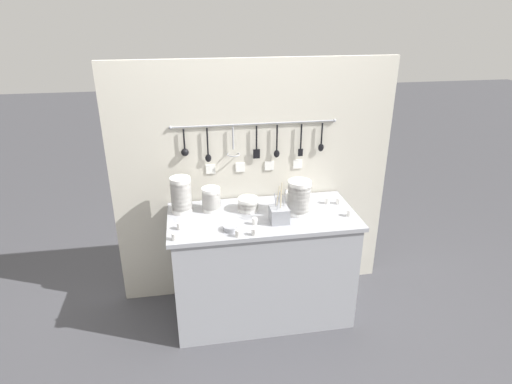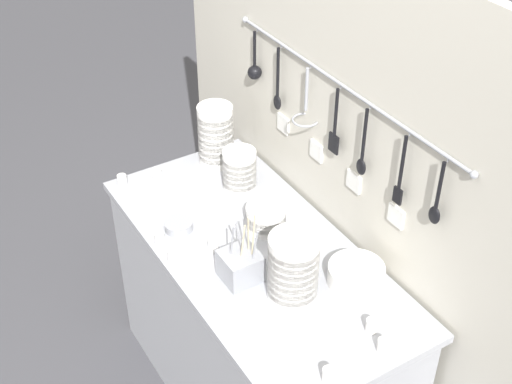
{
  "view_description": "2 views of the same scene",
  "coord_description": "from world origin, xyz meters",
  "px_view_note": "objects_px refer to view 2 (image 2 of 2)",
  "views": [
    {
      "loc": [
        -0.5,
        -2.66,
        2.2
      ],
      "look_at": [
        -0.05,
        -0.03,
        1.04
      ],
      "focal_mm": 30.0,
      "sensor_mm": 36.0,
      "label": 1
    },
    {
      "loc": [
        1.63,
        -0.99,
        2.53
      ],
      "look_at": [
        -0.0,
        -0.0,
        1.1
      ],
      "focal_mm": 50.0,
      "sensor_mm": 36.0,
      "label": 2
    }
  ],
  "objects_px": {
    "cup_beside_plates": "(157,174)",
    "steel_mixing_bowl": "(179,226)",
    "bowl_stack_nested_right": "(216,135)",
    "cup_edge_far": "(383,346)",
    "cup_back_right": "(213,245)",
    "cup_front_left": "(173,255)",
    "bowl_stack_short_front": "(293,268)",
    "cutlery_caddy": "(240,265)",
    "bowl_stack_wide_centre": "(266,217)",
    "cup_front_right": "(372,325)",
    "bowl_stack_tall_left": "(239,170)",
    "plate_stack": "(356,275)",
    "cup_mid_row": "(122,180)",
    "cup_back_left": "(328,375)",
    "cup_edge_near": "(160,238)"
  },
  "relations": [
    {
      "from": "bowl_stack_tall_left",
      "to": "cup_back_left",
      "type": "height_order",
      "value": "bowl_stack_tall_left"
    },
    {
      "from": "cutlery_caddy",
      "to": "steel_mixing_bowl",
      "type": "bearing_deg",
      "value": -169.18
    },
    {
      "from": "cup_beside_plates",
      "to": "bowl_stack_tall_left",
      "type": "bearing_deg",
      "value": 47.65
    },
    {
      "from": "bowl_stack_short_front",
      "to": "bowl_stack_tall_left",
      "type": "bearing_deg",
      "value": 165.63
    },
    {
      "from": "cup_back_left",
      "to": "cup_front_right",
      "type": "bearing_deg",
      "value": 110.42
    },
    {
      "from": "cup_mid_row",
      "to": "cup_back_right",
      "type": "height_order",
      "value": "same"
    },
    {
      "from": "bowl_stack_nested_right",
      "to": "cup_edge_far",
      "type": "xyz_separation_m",
      "value": [
        1.15,
        -0.06,
        -0.11
      ]
    },
    {
      "from": "cup_edge_far",
      "to": "cup_edge_near",
      "type": "bearing_deg",
      "value": -155.73
    },
    {
      "from": "bowl_stack_nested_right",
      "to": "cup_back_left",
      "type": "xyz_separation_m",
      "value": [
        1.16,
        -0.27,
        -0.11
      ]
    },
    {
      "from": "cup_beside_plates",
      "to": "steel_mixing_bowl",
      "type": "bearing_deg",
      "value": -11.75
    },
    {
      "from": "bowl_stack_short_front",
      "to": "cutlery_caddy",
      "type": "xyz_separation_m",
      "value": [
        -0.16,
        -0.1,
        -0.07
      ]
    },
    {
      "from": "cutlery_caddy",
      "to": "cup_front_right",
      "type": "xyz_separation_m",
      "value": [
        0.42,
        0.23,
        -0.03
      ]
    },
    {
      "from": "bowl_stack_tall_left",
      "to": "cutlery_caddy",
      "type": "height_order",
      "value": "cutlery_caddy"
    },
    {
      "from": "cutlery_caddy",
      "to": "cup_back_left",
      "type": "relative_size",
      "value": 5.79
    },
    {
      "from": "plate_stack",
      "to": "cup_back_right",
      "type": "bearing_deg",
      "value": -139.87
    },
    {
      "from": "cup_beside_plates",
      "to": "cup_edge_far",
      "type": "bearing_deg",
      "value": 9.75
    },
    {
      "from": "bowl_stack_wide_centre",
      "to": "cup_back_right",
      "type": "bearing_deg",
      "value": -87.47
    },
    {
      "from": "bowl_stack_wide_centre",
      "to": "cup_back_left",
      "type": "height_order",
      "value": "bowl_stack_wide_centre"
    },
    {
      "from": "cup_edge_far",
      "to": "steel_mixing_bowl",
      "type": "bearing_deg",
      "value": -162.19
    },
    {
      "from": "bowl_stack_tall_left",
      "to": "steel_mixing_bowl",
      "type": "height_order",
      "value": "bowl_stack_tall_left"
    },
    {
      "from": "cup_back_left",
      "to": "cup_mid_row",
      "type": "bearing_deg",
      "value": -173.77
    },
    {
      "from": "bowl_stack_wide_centre",
      "to": "bowl_stack_nested_right",
      "type": "height_order",
      "value": "bowl_stack_nested_right"
    },
    {
      "from": "bowl_stack_wide_centre",
      "to": "plate_stack",
      "type": "bearing_deg",
      "value": 14.62
    },
    {
      "from": "plate_stack",
      "to": "cup_edge_near",
      "type": "height_order",
      "value": "plate_stack"
    },
    {
      "from": "cup_mid_row",
      "to": "cup_front_left",
      "type": "relative_size",
      "value": 1.0
    },
    {
      "from": "cup_beside_plates",
      "to": "cup_back_right",
      "type": "distance_m",
      "value": 0.5
    },
    {
      "from": "cup_mid_row",
      "to": "cup_front_left",
      "type": "bearing_deg",
      "value": -2.76
    },
    {
      "from": "plate_stack",
      "to": "cup_mid_row",
      "type": "relative_size",
      "value": 4.08
    },
    {
      "from": "cutlery_caddy",
      "to": "cup_front_right",
      "type": "distance_m",
      "value": 0.48
    },
    {
      "from": "bowl_stack_short_front",
      "to": "bowl_stack_wide_centre",
      "type": "relative_size",
      "value": 1.69
    },
    {
      "from": "bowl_stack_tall_left",
      "to": "steel_mixing_bowl",
      "type": "bearing_deg",
      "value": -72.4
    },
    {
      "from": "bowl_stack_short_front",
      "to": "cup_edge_far",
      "type": "distance_m",
      "value": 0.37
    },
    {
      "from": "cup_edge_far",
      "to": "cup_mid_row",
      "type": "bearing_deg",
      "value": -164.3
    },
    {
      "from": "bowl_stack_wide_centre",
      "to": "bowl_stack_nested_right",
      "type": "relative_size",
      "value": 0.56
    },
    {
      "from": "bowl_stack_nested_right",
      "to": "plate_stack",
      "type": "relative_size",
      "value": 1.37
    },
    {
      "from": "cup_back_right",
      "to": "cup_front_left",
      "type": "bearing_deg",
      "value": -100.19
    },
    {
      "from": "plate_stack",
      "to": "cup_back_left",
      "type": "relative_size",
      "value": 4.08
    },
    {
      "from": "bowl_stack_wide_centre",
      "to": "cup_front_right",
      "type": "relative_size",
      "value": 3.13
    },
    {
      "from": "cup_beside_plates",
      "to": "cup_front_left",
      "type": "distance_m",
      "value": 0.5
    },
    {
      "from": "bowl_stack_nested_right",
      "to": "cup_edge_near",
      "type": "bearing_deg",
      "value": -50.73
    },
    {
      "from": "cup_front_right",
      "to": "cup_front_left",
      "type": "distance_m",
      "value": 0.73
    },
    {
      "from": "plate_stack",
      "to": "bowl_stack_wide_centre",
      "type": "bearing_deg",
      "value": -165.38
    },
    {
      "from": "cup_front_right",
      "to": "cup_back_right",
      "type": "distance_m",
      "value": 0.64
    },
    {
      "from": "steel_mixing_bowl",
      "to": "cup_mid_row",
      "type": "xyz_separation_m",
      "value": [
        -0.36,
        -0.07,
        0.01
      ]
    },
    {
      "from": "bowl_stack_tall_left",
      "to": "cup_front_right",
      "type": "xyz_separation_m",
      "value": [
        0.86,
        -0.03,
        -0.06
      ]
    },
    {
      "from": "bowl_stack_tall_left",
      "to": "steel_mixing_bowl",
      "type": "xyz_separation_m",
      "value": [
        0.1,
        -0.32,
        -0.07
      ]
    },
    {
      "from": "cup_front_right",
      "to": "bowl_stack_nested_right",
      "type": "bearing_deg",
      "value": 177.85
    },
    {
      "from": "steel_mixing_bowl",
      "to": "cup_back_left",
      "type": "relative_size",
      "value": 2.22
    },
    {
      "from": "bowl_stack_tall_left",
      "to": "bowl_stack_short_front",
      "type": "bearing_deg",
      "value": -14.37
    },
    {
      "from": "bowl_stack_short_front",
      "to": "cutlery_caddy",
      "type": "bearing_deg",
      "value": -148.62
    }
  ]
}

